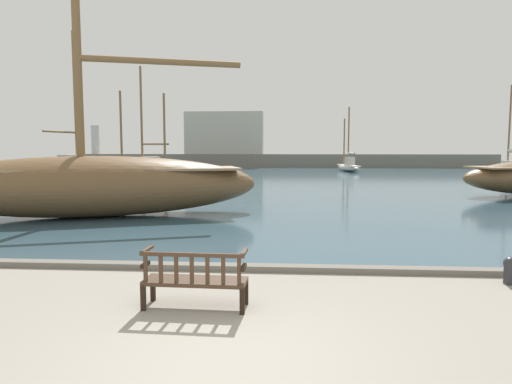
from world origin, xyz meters
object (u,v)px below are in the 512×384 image
(sailboat_mid_port, at_px, (349,166))
(park_bench, at_px, (195,279))
(sailboat_distant_harbor, at_px, (91,182))
(sailboat_nearest_starboard, at_px, (508,170))
(sailboat_centre_channel, at_px, (76,163))
(mooring_bollard, at_px, (510,269))
(sailboat_far_port, at_px, (145,168))

(sailboat_mid_port, bearing_deg, park_bench, -100.65)
(sailboat_distant_harbor, height_order, sailboat_mid_port, sailboat_distant_harbor)
(park_bench, xyz_separation_m, sailboat_nearest_starboard, (18.46, 29.82, 0.23))
(sailboat_nearest_starboard, distance_m, sailboat_centre_channel, 38.06)
(sailboat_nearest_starboard, bearing_deg, mooring_bollard, -114.72)
(sailboat_nearest_starboard, bearing_deg, sailboat_mid_port, 137.70)
(sailboat_nearest_starboard, height_order, sailboat_centre_channel, sailboat_centre_channel)
(sailboat_far_port, distance_m, mooring_bollard, 30.97)
(park_bench, height_order, sailboat_nearest_starboard, sailboat_nearest_starboard)
(sailboat_nearest_starboard, relative_size, mooring_bollard, 14.34)
(sailboat_distant_harbor, distance_m, sailboat_centre_channel, 30.65)
(park_bench, relative_size, mooring_bollard, 3.23)
(mooring_bollard, bearing_deg, park_bench, -163.20)
(sailboat_distant_harbor, bearing_deg, sailboat_mid_port, 67.60)
(park_bench, distance_m, sailboat_far_port, 30.20)
(mooring_bollard, bearing_deg, sailboat_distant_harbor, 147.83)
(sailboat_far_port, relative_size, sailboat_centre_channel, 0.65)
(sailboat_nearest_starboard, bearing_deg, sailboat_centre_channel, 170.76)
(sailboat_distant_harbor, bearing_deg, sailboat_nearest_starboard, 41.75)
(sailboat_centre_channel, bearing_deg, sailboat_distant_harbor, -63.45)
(park_bench, height_order, sailboat_far_port, sailboat_far_port)
(mooring_bollard, bearing_deg, sailboat_far_port, 119.81)
(sailboat_distant_harbor, xyz_separation_m, mooring_bollard, (10.90, -6.86, -1.03))
(park_bench, bearing_deg, sailboat_distant_harbor, 122.43)
(sailboat_centre_channel, height_order, mooring_bollard, sailboat_centre_channel)
(sailboat_distant_harbor, xyz_separation_m, sailboat_mid_port, (12.90, 31.29, -0.68))
(sailboat_mid_port, height_order, sailboat_far_port, sailboat_far_port)
(sailboat_centre_channel, bearing_deg, park_bench, -62.00)
(sailboat_mid_port, bearing_deg, sailboat_far_port, -147.01)
(sailboat_mid_port, distance_m, mooring_bollard, 38.20)
(sailboat_mid_port, xyz_separation_m, sailboat_far_port, (-17.39, -11.28, 0.20))
(mooring_bollard, bearing_deg, sailboat_nearest_starboard, 65.28)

